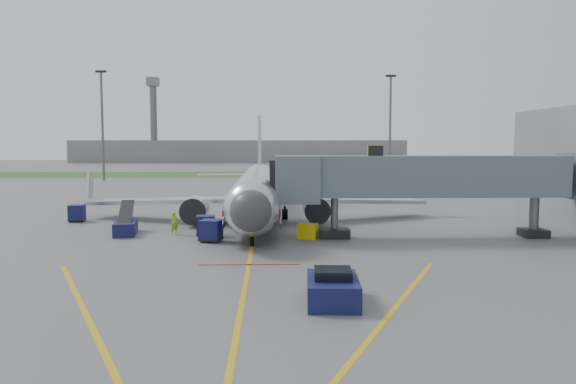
{
  "coord_description": "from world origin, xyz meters",
  "views": [
    {
      "loc": [
        1.27,
        -36.05,
        7.04
      ],
      "look_at": [
        2.64,
        7.77,
        3.2
      ],
      "focal_mm": 35.0,
      "sensor_mm": 36.0,
      "label": 1
    }
  ],
  "objects_px": {
    "pushback_tug": "(333,289)",
    "belt_loader": "(126,226)",
    "ramp_worker": "(174,223)",
    "airliner": "(257,191)"
  },
  "relations": [
    {
      "from": "airliner",
      "to": "ramp_worker",
      "type": "bearing_deg",
      "value": -126.87
    },
    {
      "from": "pushback_tug",
      "to": "ramp_worker",
      "type": "height_order",
      "value": "ramp_worker"
    },
    {
      "from": "pushback_tug",
      "to": "ramp_worker",
      "type": "bearing_deg",
      "value": 118.18
    },
    {
      "from": "pushback_tug",
      "to": "belt_loader",
      "type": "xyz_separation_m",
      "value": [
        -13.98,
        19.33,
        -0.04
      ]
    },
    {
      "from": "airliner",
      "to": "ramp_worker",
      "type": "relative_size",
      "value": 20.47
    },
    {
      "from": "pushback_tug",
      "to": "belt_loader",
      "type": "height_order",
      "value": "belt_loader"
    },
    {
      "from": "pushback_tug",
      "to": "ramp_worker",
      "type": "xyz_separation_m",
      "value": [
        -10.15,
        18.95,
        0.24
      ]
    },
    {
      "from": "pushback_tug",
      "to": "belt_loader",
      "type": "relative_size",
      "value": 0.75
    },
    {
      "from": "airliner",
      "to": "pushback_tug",
      "type": "height_order",
      "value": "airliner"
    },
    {
      "from": "airliner",
      "to": "belt_loader",
      "type": "xyz_separation_m",
      "value": [
        -9.99,
        -7.82,
        -2.05
      ]
    }
  ]
}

